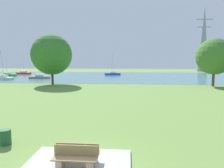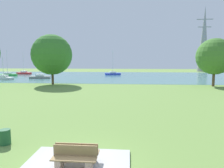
# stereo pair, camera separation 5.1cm
# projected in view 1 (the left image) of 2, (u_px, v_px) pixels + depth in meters

# --- Properties ---
(ground_plane) EXTENTS (160.00, 160.00, 0.00)m
(ground_plane) POSITION_uv_depth(u_px,v_px,m) (115.00, 90.00, 30.11)
(ground_plane) COLOR olive
(concrete_pad) EXTENTS (4.40, 3.20, 0.10)m
(concrete_pad) POSITION_uv_depth(u_px,v_px,m) (77.00, 166.00, 8.32)
(concrete_pad) COLOR #B2B2B2
(concrete_pad) RESTS_ON ground
(bench_facing_water) EXTENTS (1.80, 0.48, 0.89)m
(bench_facing_water) POSITION_uv_depth(u_px,v_px,m) (79.00, 153.00, 8.54)
(bench_facing_water) COLOR tan
(bench_facing_water) RESTS_ON concrete_pad
(bench_facing_inland) EXTENTS (1.80, 0.48, 0.89)m
(bench_facing_inland) POSITION_uv_depth(u_px,v_px,m) (75.00, 160.00, 8.01)
(bench_facing_inland) COLOR tan
(bench_facing_inland) RESTS_ON concrete_pad
(litter_bin) EXTENTS (0.56, 0.56, 0.80)m
(litter_bin) POSITION_uv_depth(u_px,v_px,m) (5.00, 137.00, 10.55)
(litter_bin) COLOR #1E512D
(litter_bin) RESTS_ON ground
(water_surface) EXTENTS (140.00, 40.00, 0.02)m
(water_surface) POSITION_uv_depth(u_px,v_px,m) (122.00, 76.00, 57.82)
(water_surface) COLOR slate
(water_surface) RESTS_ON ground
(sailboat_green) EXTENTS (5.02, 2.66, 7.39)m
(sailboat_green) POSITION_uv_depth(u_px,v_px,m) (7.00, 75.00, 57.54)
(sailboat_green) COLOR green
(sailboat_green) RESTS_ON water_surface
(sailboat_gray) EXTENTS (4.97, 2.23, 7.99)m
(sailboat_gray) POSITION_uv_depth(u_px,v_px,m) (40.00, 77.00, 49.56)
(sailboat_gray) COLOR gray
(sailboat_gray) RESTS_ON water_surface
(sailboat_red) EXTENTS (4.98, 2.24, 6.96)m
(sailboat_red) POSITION_uv_depth(u_px,v_px,m) (23.00, 73.00, 65.57)
(sailboat_red) COLOR red
(sailboat_red) RESTS_ON water_surface
(sailboat_white) EXTENTS (5.02, 2.59, 5.17)m
(sailboat_white) POSITION_uv_depth(u_px,v_px,m) (3.00, 78.00, 46.56)
(sailboat_white) COLOR white
(sailboat_white) RESTS_ON water_surface
(sailboat_blue) EXTENTS (4.99, 2.31, 7.52)m
(sailboat_blue) POSITION_uv_depth(u_px,v_px,m) (112.00, 74.00, 62.01)
(sailboat_blue) COLOR blue
(sailboat_blue) RESTS_ON water_surface
(tree_west_near) EXTENTS (7.35, 7.35, 9.14)m
(tree_west_near) POSITION_uv_depth(u_px,v_px,m) (52.00, 55.00, 36.97)
(tree_west_near) COLOR brown
(tree_west_near) RESTS_ON ground
(tree_east_near) EXTENTS (6.11, 6.11, 8.14)m
(tree_east_near) POSITION_uv_depth(u_px,v_px,m) (215.00, 57.00, 34.14)
(tree_east_near) COLOR brown
(tree_east_near) RESTS_ON ground
(electricity_pylon) EXTENTS (6.40, 4.40, 26.05)m
(electricity_pylon) POSITION_uv_depth(u_px,v_px,m) (203.00, 39.00, 81.63)
(electricity_pylon) COLOR gray
(electricity_pylon) RESTS_ON ground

